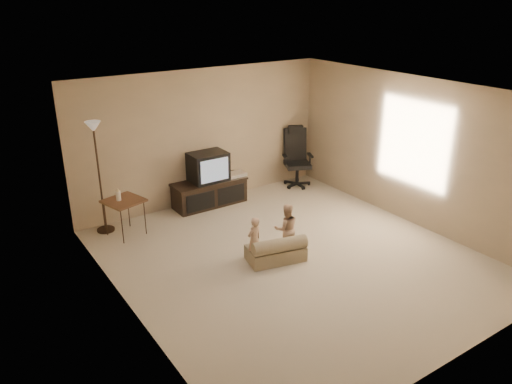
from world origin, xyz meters
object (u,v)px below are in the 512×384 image
at_px(tv_stand, 209,184).
at_px(toddler_right, 286,228).
at_px(office_chair, 296,165).
at_px(toddler_left, 254,240).
at_px(floor_lamp, 96,153).
at_px(child_sofa, 277,251).
at_px(side_table, 123,201).

bearing_deg(tv_stand, toddler_right, -88.05).
bearing_deg(office_chair, tv_stand, -157.78).
xyz_separation_m(tv_stand, office_chair, (2.00, -0.07, 0.01)).
xyz_separation_m(tv_stand, toddler_left, (-0.50, -2.24, -0.07)).
bearing_deg(office_chair, floor_lamp, -156.99).
distance_m(floor_lamp, toddler_left, 2.89).
distance_m(floor_lamp, child_sofa, 3.25).
distance_m(tv_stand, child_sofa, 2.44).
distance_m(tv_stand, floor_lamp, 2.21).
xyz_separation_m(side_table, toddler_left, (1.26, -1.92, -0.24)).
xyz_separation_m(floor_lamp, child_sofa, (1.79, -2.43, -1.20)).
xyz_separation_m(side_table, floor_lamp, (-0.24, 0.34, 0.77)).
distance_m(tv_stand, toddler_left, 2.30).
height_order(office_chair, floor_lamp, floor_lamp).
bearing_deg(floor_lamp, tv_stand, -0.44).
bearing_deg(office_chair, toddler_right, -107.05).
xyz_separation_m(tv_stand, toddler_right, (0.07, -2.26, -0.03)).
xyz_separation_m(toddler_left, toddler_right, (0.57, -0.02, 0.04)).
xyz_separation_m(tv_stand, child_sofa, (-0.21, -2.42, -0.26)).
relative_size(tv_stand, toddler_left, 2.00).
bearing_deg(child_sofa, floor_lamp, 139.24).
relative_size(side_table, floor_lamp, 0.45).
distance_m(office_chair, toddler_left, 3.31).
xyz_separation_m(office_chair, toddler_left, (-2.50, -2.17, -0.08)).
relative_size(side_table, toddler_right, 1.06).
distance_m(office_chair, side_table, 3.77).
height_order(floor_lamp, toddler_right, floor_lamp).
relative_size(floor_lamp, toddler_right, 2.37).
bearing_deg(office_chair, toddler_left, -114.75).
height_order(child_sofa, toddler_right, toddler_right).
xyz_separation_m(office_chair, floor_lamp, (-4.00, 0.09, 0.93)).
height_order(tv_stand, toddler_left, tv_stand).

